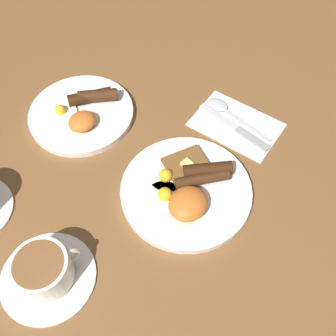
% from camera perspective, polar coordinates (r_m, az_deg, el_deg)
% --- Properties ---
extents(ground_plane, '(3.00, 3.00, 0.00)m').
position_cam_1_polar(ground_plane, '(0.77, 2.61, -3.61)').
color(ground_plane, brown).
extents(breakfast_plate_near, '(0.25, 0.25, 0.05)m').
position_cam_1_polar(breakfast_plate_near, '(0.75, 2.69, -3.07)').
color(breakfast_plate_near, white).
rests_on(breakfast_plate_near, ground_plane).
extents(breakfast_plate_far, '(0.23, 0.23, 0.04)m').
position_cam_1_polar(breakfast_plate_far, '(0.90, -12.33, 7.93)').
color(breakfast_plate_far, white).
rests_on(breakfast_plate_far, ground_plane).
extents(teacup_near, '(0.16, 0.16, 0.07)m').
position_cam_1_polar(teacup_near, '(0.70, -17.47, -14.17)').
color(teacup_near, white).
rests_on(teacup_near, ground_plane).
extents(napkin, '(0.14, 0.19, 0.01)m').
position_cam_1_polar(napkin, '(0.88, 9.88, 6.26)').
color(napkin, white).
rests_on(napkin, ground_plane).
extents(knife, '(0.03, 0.18, 0.01)m').
position_cam_1_polar(knife, '(0.86, 10.04, 5.61)').
color(knife, silver).
rests_on(knife, napkin).
extents(spoon, '(0.04, 0.17, 0.01)m').
position_cam_1_polar(spoon, '(0.90, 8.16, 8.50)').
color(spoon, silver).
rests_on(spoon, napkin).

